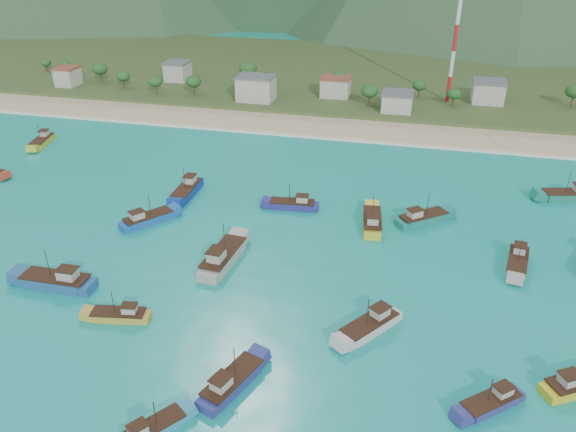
% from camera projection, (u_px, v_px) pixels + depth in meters
% --- Properties ---
extents(ground, '(600.00, 600.00, 0.00)m').
position_uv_depth(ground, '(242.00, 280.00, 91.57)').
color(ground, '#0C8479').
rests_on(ground, ground).
extents(beach, '(400.00, 18.00, 1.20)m').
position_uv_depth(beach, '(327.00, 127.00, 159.45)').
color(beach, beige).
rests_on(beach, ground).
extents(land, '(400.00, 110.00, 2.40)m').
position_uv_depth(land, '(355.00, 76.00, 211.86)').
color(land, '#385123').
rests_on(land, ground).
extents(surf_line, '(400.00, 2.50, 0.08)m').
position_uv_depth(surf_line, '(321.00, 138.00, 151.29)').
color(surf_line, white).
rests_on(surf_line, ground).
extents(village, '(217.50, 28.50, 7.21)m').
position_uv_depth(village, '(393.00, 93.00, 173.74)').
color(village, beige).
rests_on(village, ground).
extents(vegetation, '(277.74, 25.88, 8.18)m').
position_uv_depth(vegetation, '(335.00, 87.00, 178.23)').
color(vegetation, '#235623').
rests_on(vegetation, ground).
extents(radio_tower, '(1.20, 1.20, 46.03)m').
position_uv_depth(radio_tower, '(457.00, 25.00, 165.96)').
color(radio_tower, red).
rests_on(radio_tower, ground).
extents(boat_0, '(6.40, 10.72, 6.09)m').
position_uv_depth(boat_0, '(232.00, 383.00, 70.22)').
color(boat_0, navy).
rests_on(boat_0, ground).
extents(boat_1, '(12.20, 6.23, 6.92)m').
position_uv_depth(boat_1, '(569.00, 196.00, 117.51)').
color(boat_1, '#1A7965').
rests_on(boat_1, ground).
extents(boat_4, '(4.82, 10.60, 6.04)m').
position_uv_depth(boat_4, '(517.00, 262.00, 95.08)').
color(boat_4, '#AEA59D').
rests_on(boat_4, ground).
extents(boat_6, '(12.26, 3.78, 7.21)m').
position_uv_depth(boat_6, '(57.00, 282.00, 89.47)').
color(boat_6, '#21578F').
rests_on(boat_6, ground).
extents(boat_7, '(8.25, 7.57, 5.12)m').
position_uv_depth(boat_7, '(491.00, 403.00, 67.54)').
color(boat_7, navy).
rests_on(boat_7, ground).
extents(boat_9, '(9.04, 4.01, 5.16)m').
position_uv_depth(boat_9, '(120.00, 316.00, 82.38)').
color(boat_9, gold).
rests_on(boat_9, ground).
extents(boat_10, '(10.21, 3.95, 5.89)m').
position_uv_depth(boat_10, '(293.00, 205.00, 114.12)').
color(boat_10, navy).
rests_on(boat_10, ground).
extents(boat_11, '(5.27, 10.88, 6.18)m').
position_uv_depth(boat_11, '(42.00, 141.00, 146.71)').
color(boat_11, gold).
rests_on(boat_11, ground).
extents(boat_13, '(3.66, 11.53, 6.77)m').
position_uv_depth(boat_13, '(187.00, 191.00, 119.80)').
color(boat_13, '#12369D').
rests_on(boat_13, ground).
extents(boat_15, '(10.50, 9.29, 6.42)m').
position_uv_depth(boat_15, '(422.00, 219.00, 108.66)').
color(boat_15, '#1B776C').
rests_on(boat_15, ground).
extents(boat_17, '(6.96, 8.23, 4.96)m').
position_uv_depth(boat_17, '(152.00, 431.00, 63.93)').
color(boat_17, teal).
rests_on(boat_17, ground).
extents(boat_18, '(8.68, 10.33, 6.21)m').
position_uv_depth(boat_18, '(370.00, 326.00, 80.03)').
color(boat_18, beige).
rests_on(boat_18, ground).
extents(boat_19, '(8.90, 10.28, 6.24)m').
position_uv_depth(boat_19, '(147.00, 220.00, 108.43)').
color(boat_19, '#1955AF').
rests_on(boat_19, ground).
extents(boat_22, '(4.84, 13.20, 7.64)m').
position_uv_depth(boat_22, '(223.00, 258.00, 95.64)').
color(boat_22, '#A6A396').
rests_on(boat_22, ground).
extents(boat_23, '(4.60, 11.40, 6.55)m').
position_uv_depth(boat_23, '(372.00, 222.00, 107.39)').
color(boat_23, yellow).
rests_on(boat_23, ground).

